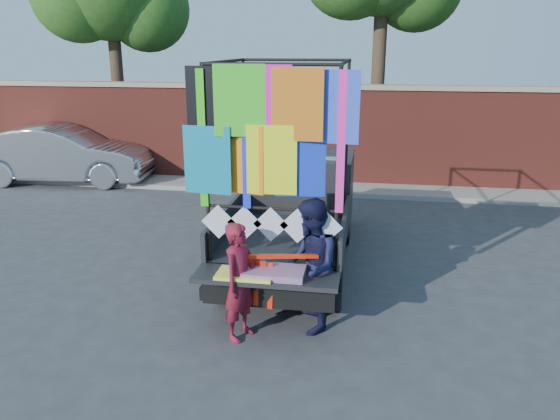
% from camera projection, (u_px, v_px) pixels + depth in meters
% --- Properties ---
extents(ground, '(90.00, 90.00, 0.00)m').
position_uv_depth(ground, '(302.00, 300.00, 7.91)').
color(ground, '#38383A').
rests_on(ground, ground).
extents(brick_wall, '(30.00, 0.45, 2.61)m').
position_uv_depth(brick_wall, '(336.00, 135.00, 14.14)').
color(brick_wall, maroon).
rests_on(brick_wall, ground).
extents(curb, '(30.00, 1.20, 0.12)m').
position_uv_depth(curb, '(333.00, 189.00, 13.84)').
color(curb, gray).
rests_on(curb, ground).
extents(pickup_truck, '(2.12, 5.33, 3.36)m').
position_uv_depth(pickup_truck, '(298.00, 207.00, 9.51)').
color(pickup_truck, black).
rests_on(pickup_truck, ground).
extents(sedan, '(4.77, 2.03, 1.53)m').
position_uv_depth(sedan, '(64.00, 154.00, 14.56)').
color(sedan, '#A6AAAD').
rests_on(sedan, ground).
extents(woman, '(0.53, 0.64, 1.51)m').
position_uv_depth(woman, '(240.00, 282.00, 6.71)').
color(woman, maroon).
rests_on(woman, ground).
extents(man, '(0.81, 0.95, 1.74)m').
position_uv_depth(man, '(311.00, 266.00, 6.89)').
color(man, '#161739').
rests_on(man, ground).
extents(streamer_bundle, '(1.05, 0.24, 0.72)m').
position_uv_depth(streamer_bundle, '(266.00, 272.00, 6.81)').
color(streamer_bundle, red).
rests_on(streamer_bundle, ground).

